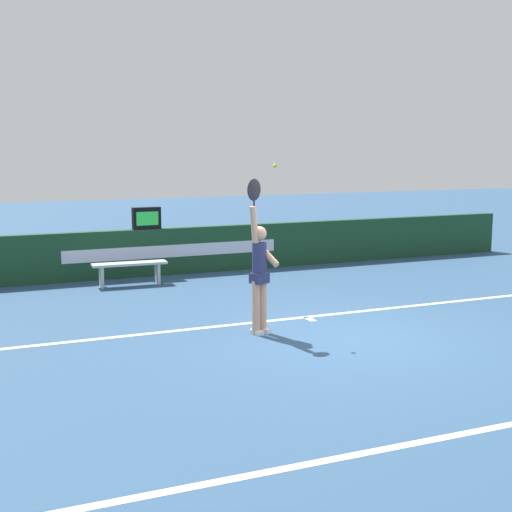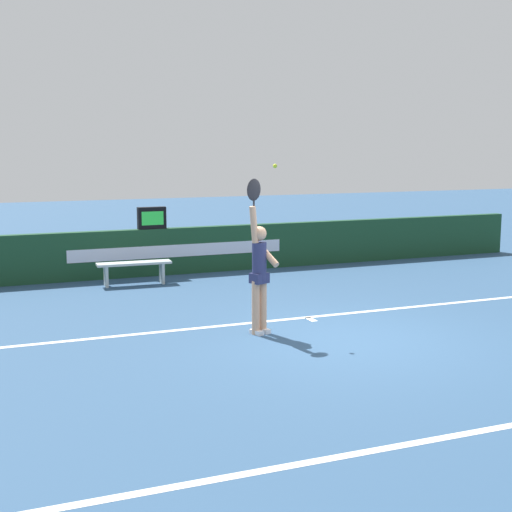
% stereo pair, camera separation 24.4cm
% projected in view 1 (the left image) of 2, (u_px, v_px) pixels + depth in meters
% --- Properties ---
extents(ground_plane, '(60.00, 60.00, 0.00)m').
position_uv_depth(ground_plane, '(352.00, 339.00, 10.96)').
color(ground_plane, navy).
extents(court_lines, '(11.27, 5.28, 0.00)m').
position_uv_depth(court_lines, '(389.00, 357.00, 10.05)').
color(court_lines, white).
rests_on(court_lines, ground).
extents(back_wall, '(16.68, 0.22, 1.08)m').
position_uv_depth(back_wall, '(210.00, 249.00, 16.80)').
color(back_wall, '#173F25').
rests_on(back_wall, ground).
extents(speed_display, '(0.64, 0.17, 0.50)m').
position_uv_depth(speed_display, '(146.00, 218.00, 16.09)').
color(speed_display, black).
rests_on(speed_display, back_wall).
extents(tennis_player, '(0.51, 0.49, 2.46)m').
position_uv_depth(tennis_player, '(259.00, 270.00, 11.15)').
color(tennis_player, tan).
rests_on(tennis_player, ground).
extents(tennis_ball, '(0.07, 0.07, 0.07)m').
position_uv_depth(tennis_ball, '(275.00, 166.00, 11.07)').
color(tennis_ball, '#CFE62B').
extents(courtside_bench_near, '(1.59, 0.43, 0.49)m').
position_uv_depth(courtside_bench_near, '(130.00, 268.00, 15.13)').
color(courtside_bench_near, '#AEBABA').
rests_on(courtside_bench_near, ground).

